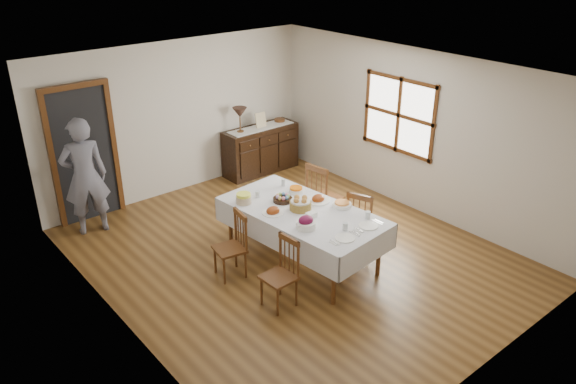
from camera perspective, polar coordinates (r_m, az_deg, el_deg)
ground at (r=8.03m, az=0.46°, el=-6.39°), size 6.00×6.00×0.00m
room_shell at (r=7.53m, az=-2.43°, el=5.27°), size 5.02×6.02×2.65m
dining_table at (r=7.56m, az=1.43°, el=-2.48°), size 1.38×2.38×0.78m
chair_left_near at (r=6.82m, az=-0.65°, el=-8.16°), size 0.39×0.39×0.90m
chair_left_far at (r=7.40m, az=-5.63°, el=-5.34°), size 0.44×0.44×0.90m
chair_right_near at (r=7.94m, az=7.50°, el=-3.00°), size 0.51×0.51×0.96m
chair_right_far at (r=8.51m, az=3.49°, el=-0.38°), size 0.49×0.49×1.06m
sideboard at (r=10.60m, az=-2.79°, el=4.34°), size 1.46×0.53×0.88m
person at (r=8.75m, az=-20.00°, el=1.85°), size 0.67×0.51×1.93m
bread_basket at (r=7.51m, az=1.27°, el=-1.25°), size 0.30×0.30×0.19m
egg_basket at (r=7.75m, az=-0.55°, el=-0.69°), size 0.27×0.27×0.11m
ham_platter_a at (r=7.43m, az=-1.54°, el=-1.97°), size 0.29×0.29×0.11m
ham_platter_b at (r=7.77m, az=3.08°, el=-0.74°), size 0.33×0.33×0.11m
beet_bowl at (r=7.05m, az=1.83°, el=-3.15°), size 0.25×0.25×0.17m
carrot_bowl at (r=8.00m, az=0.82°, el=0.20°), size 0.20×0.20×0.09m
pineapple_bowl at (r=7.71m, az=-4.53°, el=-0.65°), size 0.21×0.21×0.14m
casserole_dish at (r=7.64m, az=5.50°, el=-1.25°), size 0.26×0.26×0.07m
butter_dish at (r=7.33m, az=2.38°, el=-2.34°), size 0.15×0.10×0.07m
setting_left at (r=6.94m, az=5.78°, el=-4.28°), size 0.43×0.31×0.10m
setting_right at (r=7.24m, az=8.11°, el=-3.06°), size 0.43×0.31×0.10m
glass_far_a at (r=7.87m, az=-3.12°, el=-0.23°), size 0.06×0.06×0.09m
glass_far_b at (r=8.20m, az=-0.48°, el=0.97°), size 0.06×0.06×0.11m
runner at (r=10.43m, az=-2.75°, el=6.56°), size 1.30×0.35×0.01m
table_lamp at (r=10.11m, az=-4.93°, el=7.98°), size 0.26×0.26×0.46m
picture_frame at (r=10.41m, az=-2.79°, el=7.30°), size 0.22×0.08×0.28m
deco_bowl at (r=10.75m, az=-0.85°, el=7.30°), size 0.20×0.20×0.06m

